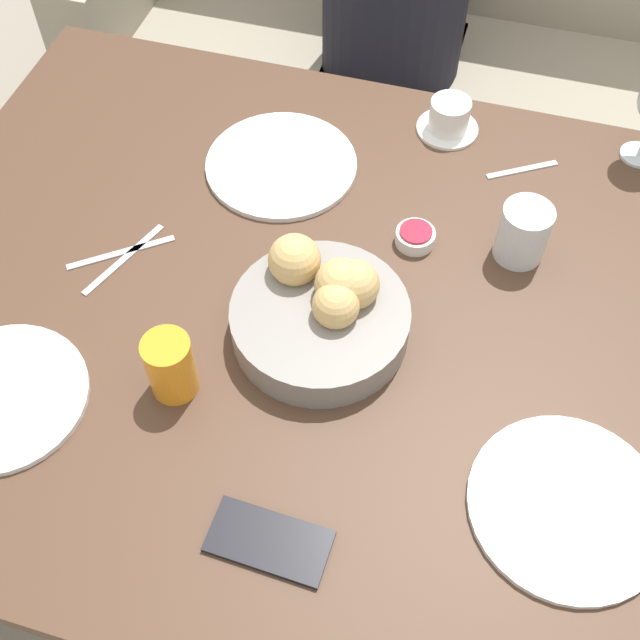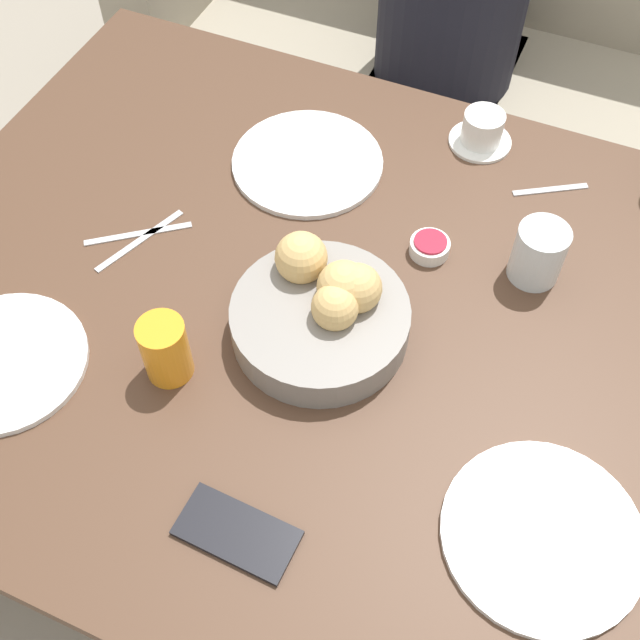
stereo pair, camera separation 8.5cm
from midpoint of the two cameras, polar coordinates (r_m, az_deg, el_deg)
ground_plane at (r=1.81m, az=-0.69°, el=-12.73°), size 10.00×10.00×0.00m
dining_table at (r=1.25m, az=-0.97°, el=-1.64°), size 1.41×1.07×0.70m
couch at (r=2.24m, az=8.50°, el=16.92°), size 1.89×0.70×0.88m
seated_person at (r=2.02m, az=3.89°, el=19.65°), size 0.33×0.43×1.20m
bread_basket at (r=1.14m, az=-1.94°, el=0.67°), size 0.26×0.26×0.12m
plate_near_left at (r=1.20m, az=-23.60°, el=-5.16°), size 0.24×0.24×0.01m
plate_near_right at (r=1.07m, az=14.97°, el=-12.80°), size 0.25×0.25×0.01m
plate_far_center at (r=1.39m, az=-4.56°, el=10.87°), size 0.26×0.26×0.01m
juice_glass at (r=1.10m, az=-12.78°, el=-3.34°), size 0.07×0.07×0.10m
water_tumbler at (r=1.25m, az=12.36°, el=5.99°), size 0.08×0.08×0.09m
coffee_cup at (r=1.45m, az=7.45°, el=13.99°), size 0.11×0.11×0.06m
jam_bowl_berry at (r=1.27m, az=4.87°, el=5.83°), size 0.06×0.06×0.03m
fork_silver at (r=1.30m, az=-15.63°, el=4.09°), size 0.07×0.16×0.00m
knife_silver at (r=1.31m, az=-15.80°, el=4.54°), size 0.14×0.11×0.00m
spoon_coffee at (r=1.42m, az=12.49°, el=10.32°), size 0.12×0.08×0.00m
cell_phone at (r=1.02m, az=-6.12°, el=-15.52°), size 0.15×0.08×0.01m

